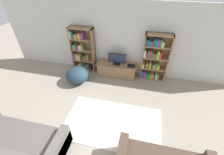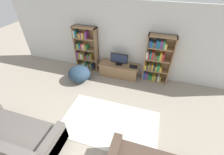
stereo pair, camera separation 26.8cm
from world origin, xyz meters
The scene contains 9 objects.
wall_back centered at (0.00, 4.23, 1.30)m, with size 8.80×0.06×2.60m.
bookshelf_left centered at (-1.47, 4.05, 0.80)m, with size 0.87×0.30×1.70m.
bookshelf_right centered at (1.17, 4.05, 0.82)m, with size 0.87×0.30×1.70m.
tv_stand centered at (-0.10, 3.91, 0.25)m, with size 1.47×0.52×0.49m.
television centered at (-0.10, 3.91, 0.72)m, with size 0.63×0.16×0.43m.
laptop centered at (0.44, 3.90, 0.51)m, with size 0.28×0.22×0.03m.
area_rug centered at (0.23, 1.74, 0.01)m, with size 2.57×1.49×0.02m.
couch_left_sectional centered at (-1.62, 0.52, 0.26)m, with size 2.03×1.00×0.79m.
beanbag_ottoman centered at (-1.39, 3.22, 0.28)m, with size 0.79×0.79×0.55m, color #23384C.
Camera 2 is at (1.03, -0.58, 3.44)m, focal length 24.00 mm.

